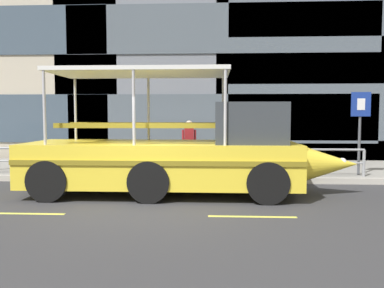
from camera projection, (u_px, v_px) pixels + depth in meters
name	position (u px, v px, depth m)	size (l,w,h in m)	color
ground_plane	(144.00, 204.00, 9.31)	(120.00, 120.00, 0.00)	#333335
sidewalk	(170.00, 169.00, 14.88)	(32.00, 4.80, 0.18)	gray
curb_edge	(161.00, 179.00, 12.40)	(32.00, 0.18, 0.18)	#B2ADA3
lane_centreline	(136.00, 215.00, 8.29)	(25.80, 0.12, 0.01)	#DBD64C
curb_guardrail	(171.00, 157.00, 12.68)	(12.07, 0.09, 0.86)	gray
parking_sign	(360.00, 119.00, 12.59)	(0.60, 0.12, 2.61)	#4C4F54
duck_tour_boat	(181.00, 155.00, 10.48)	(8.69, 2.52, 3.23)	yellow
pedestrian_near_bow	(277.00, 141.00, 13.72)	(0.31, 0.44, 1.68)	#1E2338
pedestrian_mid_left	(189.00, 140.00, 13.88)	(0.49, 0.23, 1.71)	#47423D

